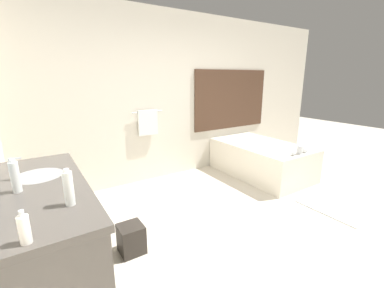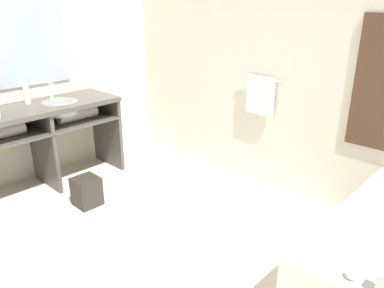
{
  "view_description": "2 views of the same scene",
  "coord_description": "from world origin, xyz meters",
  "px_view_note": "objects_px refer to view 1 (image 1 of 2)",
  "views": [
    {
      "loc": [
        -1.9,
        -1.58,
        1.69
      ],
      "look_at": [
        -0.26,
        0.94,
        0.89
      ],
      "focal_mm": 24.0,
      "sensor_mm": 36.0,
      "label": 1
    },
    {
      "loc": [
        1.79,
        -1.05,
        1.89
      ],
      "look_at": [
        -0.16,
        0.99,
        0.81
      ],
      "focal_mm": 35.0,
      "sensor_mm": 36.0,
      "label": 2
    }
  ],
  "objects_px": {
    "soap_dispenser": "(24,229)",
    "waste_bin": "(131,239)",
    "bathtub": "(261,158)",
    "water_bottle_2": "(15,177)",
    "water_bottle_1": "(69,188)"
  },
  "relations": [
    {
      "from": "soap_dispenser",
      "to": "waste_bin",
      "type": "bearing_deg",
      "value": 46.05
    },
    {
      "from": "bathtub",
      "to": "soap_dispenser",
      "type": "xyz_separation_m",
      "value": [
        -3.44,
        -1.58,
        0.67
      ]
    },
    {
      "from": "waste_bin",
      "to": "water_bottle_2",
      "type": "bearing_deg",
      "value": -173.29
    },
    {
      "from": "water_bottle_1",
      "to": "soap_dispenser",
      "type": "xyz_separation_m",
      "value": [
        -0.24,
        -0.3,
        -0.04
      ]
    },
    {
      "from": "bathtub",
      "to": "soap_dispenser",
      "type": "distance_m",
      "value": 3.85
    },
    {
      "from": "soap_dispenser",
      "to": "waste_bin",
      "type": "distance_m",
      "value": 1.4
    },
    {
      "from": "bathtub",
      "to": "water_bottle_1",
      "type": "height_order",
      "value": "water_bottle_1"
    },
    {
      "from": "bathtub",
      "to": "waste_bin",
      "type": "distance_m",
      "value": 2.77
    },
    {
      "from": "water_bottle_2",
      "to": "soap_dispenser",
      "type": "height_order",
      "value": "water_bottle_2"
    },
    {
      "from": "water_bottle_2",
      "to": "waste_bin",
      "type": "xyz_separation_m",
      "value": [
        0.82,
        0.1,
        -0.87
      ]
    },
    {
      "from": "bathtub",
      "to": "water_bottle_1",
      "type": "distance_m",
      "value": 3.52
    },
    {
      "from": "water_bottle_1",
      "to": "soap_dispenser",
      "type": "relative_size",
      "value": 1.37
    },
    {
      "from": "water_bottle_2",
      "to": "waste_bin",
      "type": "distance_m",
      "value": 1.2
    },
    {
      "from": "water_bottle_1",
      "to": "bathtub",
      "type": "bearing_deg",
      "value": 21.83
    },
    {
      "from": "water_bottle_2",
      "to": "soap_dispenser",
      "type": "relative_size",
      "value": 1.36
    }
  ]
}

